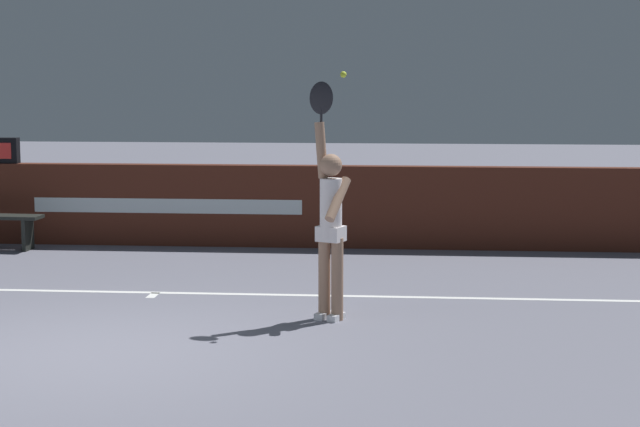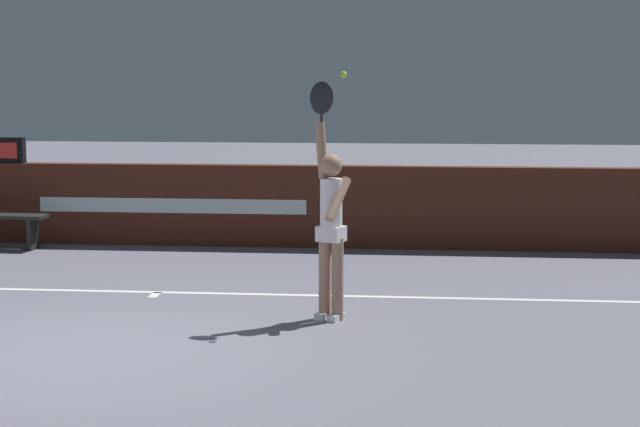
# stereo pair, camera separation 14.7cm
# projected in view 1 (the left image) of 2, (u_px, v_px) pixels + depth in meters

# --- Properties ---
(ground_plane) EXTENTS (60.00, 60.00, 0.00)m
(ground_plane) POSITION_uv_depth(u_px,v_px,m) (87.00, 352.00, 9.97)
(ground_plane) COLOR slate
(court_lines) EXTENTS (12.46, 5.80, 0.00)m
(court_lines) POSITION_uv_depth(u_px,v_px,m) (84.00, 355.00, 9.85)
(court_lines) COLOR white
(court_lines) RESTS_ON ground
(back_wall) EXTENTS (16.05, 0.25, 1.23)m
(back_wall) POSITION_uv_depth(u_px,v_px,m) (210.00, 205.00, 16.03)
(back_wall) COLOR #4C2115
(back_wall) RESTS_ON ground
(tennis_player) EXTENTS (0.47, 0.48, 2.51)m
(tennis_player) POSITION_uv_depth(u_px,v_px,m) (330.00, 221.00, 11.15)
(tennis_player) COLOR #9F785E
(tennis_player) RESTS_ON ground
(tennis_ball) EXTENTS (0.07, 0.07, 0.07)m
(tennis_ball) POSITION_uv_depth(u_px,v_px,m) (343.00, 74.00, 10.95)
(tennis_ball) COLOR #CBE031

